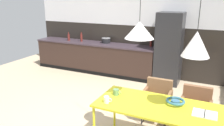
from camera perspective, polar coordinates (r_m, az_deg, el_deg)
The scene contains 16 objects.
back_wall_splashback_dark at distance 6.41m, azimuth 10.05°, elevation 2.90°, with size 7.36×0.12×1.41m, color black.
kitchen_counter at distance 6.76m, azimuth -4.60°, elevation 1.51°, with size 3.77×0.63×0.89m.
refrigerator_column at distance 5.90m, azimuth 14.31°, elevation 3.56°, with size 0.63×0.60×1.83m, color #232326.
dining_table at distance 3.20m, azimuth 12.42°, elevation -11.38°, with size 1.81×0.79×0.76m.
armchair_facing_counter at distance 3.93m, azimuth 20.58°, elevation -9.92°, with size 0.49×0.47×0.79m.
armchair_corner_seat at distance 4.13m, azimuth 11.55°, elevation -7.91°, with size 0.49×0.47×0.76m.
fruit_bowl at distance 3.26m, azimuth 15.87°, elevation -9.37°, with size 0.26×0.26×0.06m.
open_book at distance 3.13m, azimuth 22.55°, elevation -11.91°, with size 0.30×0.23×0.02m.
mug_glass_clear at distance 3.41m, azimuth 1.07°, elevation -7.45°, with size 0.13×0.09×0.09m.
mug_wide_latte at distance 3.17m, azimuth -1.34°, elevation -9.33°, with size 0.12×0.08×0.09m.
cooking_pot at distance 6.59m, azimuth -1.54°, elevation 5.78°, with size 0.26×0.26×0.17m.
bottle_oil_tall at distance 6.19m, azimuth 9.89°, elevation 5.26°, with size 0.06×0.06×0.30m.
bottle_spice_small at distance 7.08m, azimuth -10.99°, elevation 6.47°, with size 0.07×0.07×0.26m.
bottle_wine_green at distance 6.87m, azimuth -7.82°, elevation 6.43°, with size 0.06×0.06×0.28m.
pendant_lamp_over_table_near at distance 2.99m, azimuth 7.01°, elevation 8.33°, with size 0.39×0.39×1.12m.
pendant_lamp_over_table_far at distance 2.81m, azimuth 20.68°, elevation 4.58°, with size 0.33×0.33×1.28m.
Camera 1 is at (1.59, -2.97, 2.18)m, focal length 35.86 mm.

